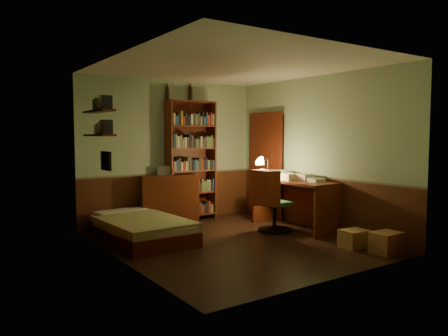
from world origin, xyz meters
TOP-DOWN VIEW (x-y plane):
  - floor at (0.00, 0.00)m, footprint 3.50×4.00m
  - ceiling at (0.00, 0.00)m, footprint 3.50×4.00m
  - wall_back at (0.00, 2.01)m, footprint 3.50×0.02m
  - wall_left at (-1.76, 0.00)m, footprint 0.02×4.00m
  - wall_right at (1.76, 0.00)m, footprint 0.02×4.00m
  - wall_front at (0.00, -2.01)m, footprint 3.50×0.02m
  - doorway at (1.72, 1.30)m, footprint 0.06×0.90m
  - door_trim at (1.69, 1.30)m, footprint 0.02×0.98m
  - bed at (-1.08, 0.97)m, footprint 1.03×1.93m
  - dresser at (-0.16, 1.76)m, footprint 1.10×0.80m
  - mini_stereo at (-0.17, 1.89)m, footprint 0.35×0.32m
  - bookshelf at (0.34, 1.85)m, footprint 0.96×0.30m
  - bottle_left at (-0.08, 1.96)m, footprint 0.08×0.08m
  - bottle_right at (0.40, 1.96)m, footprint 0.07×0.07m
  - desk at (1.44, 0.20)m, footprint 0.66×1.56m
  - paper_stack at (1.51, 0.63)m, footprint 0.33×0.40m
  - desk_lamp at (1.19, 0.63)m, footprint 0.19×0.19m
  - office_chair at (0.99, 0.21)m, footprint 0.48×0.43m
  - red_jacket at (0.75, 0.00)m, footprint 0.43×0.54m
  - wall_shelf_lower at (-1.64, 1.10)m, footprint 0.20×0.90m
  - wall_shelf_upper at (-1.64, 1.10)m, footprint 0.20×0.90m
  - framed_picture at (-1.72, 0.60)m, footprint 0.04×0.32m
  - cardboard_box_a at (1.36, -1.67)m, footprint 0.39×0.32m
  - cardboard_box_b at (1.23, -1.23)m, footprint 0.39×0.33m

SIDE VIEW (x-z plane):
  - floor at x=0.00m, z-range -0.02..0.00m
  - cardboard_box_b at x=1.23m, z-range 0.00..0.26m
  - cardboard_box_a at x=1.36m, z-range 0.00..0.29m
  - bed at x=-1.08m, z-range 0.00..0.57m
  - desk at x=1.44m, z-range 0.00..0.83m
  - dresser at x=-0.16m, z-range 0.00..0.88m
  - office_chair at x=0.99m, z-range 0.00..0.94m
  - paper_stack at x=1.51m, z-range 0.83..0.97m
  - mini_stereo at x=-0.17m, z-range 0.88..1.04m
  - doorway at x=1.72m, z-range 0.00..2.00m
  - door_trim at x=1.69m, z-range -0.04..2.04m
  - bookshelf at x=0.34m, z-range 0.00..2.24m
  - desk_lamp at x=1.19m, z-range 0.83..1.44m
  - red_jacket at x=0.75m, z-range 0.94..1.50m
  - framed_picture at x=-1.72m, z-range 1.12..1.38m
  - wall_back at x=0.00m, z-range 0.00..2.60m
  - wall_left at x=-1.76m, z-range 0.00..2.60m
  - wall_right at x=1.76m, z-range 0.00..2.60m
  - wall_front at x=0.00m, z-range 0.00..2.60m
  - wall_shelf_lower at x=-1.64m, z-range 1.59..1.61m
  - wall_shelf_upper at x=-1.64m, z-range 1.94..1.96m
  - bottle_left at x=-0.08m, z-range 2.24..2.47m
  - bottle_right at x=0.40m, z-range 2.24..2.50m
  - ceiling at x=0.00m, z-range 2.60..2.62m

